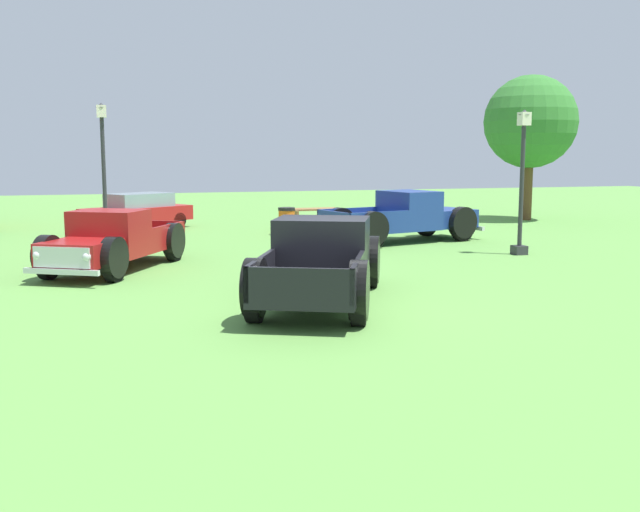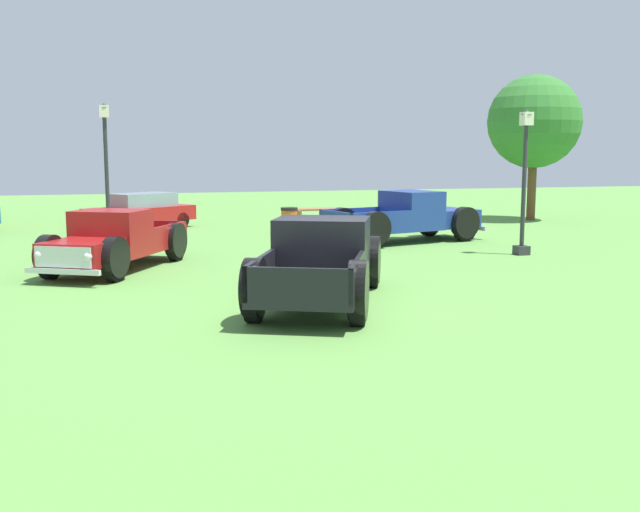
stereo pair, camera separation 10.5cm
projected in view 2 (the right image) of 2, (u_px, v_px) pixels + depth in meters
name	position (u px, v px, depth m)	size (l,w,h in m)	color
ground_plane	(326.00, 307.00, 13.42)	(80.00, 80.00, 0.00)	#5B9342
pickup_truck_foreground	(323.00, 261.00, 13.99)	(3.80, 5.48, 1.59)	black
pickup_truck_behind_left	(110.00, 242.00, 17.30)	(3.81, 5.02, 1.47)	maroon
pickup_truck_behind_right	(413.00, 217.00, 23.24)	(5.59, 3.20, 1.62)	navy
sedan_distant_a	(141.00, 210.00, 26.99)	(4.25, 3.56, 1.34)	#B21E1E
lamp_post_near	(107.00, 172.00, 21.90)	(0.36, 0.36, 4.30)	#2D2D33
lamp_post_far	(524.00, 180.00, 19.98)	(0.36, 0.36, 3.99)	#2D2D33
picnic_table	(317.00, 216.00, 26.98)	(1.81, 1.49, 0.78)	olive
trash_can	(289.00, 221.00, 25.14)	(0.59, 0.59, 0.95)	orange
oak_tree_east	(534.00, 122.00, 30.14)	(3.85, 3.85, 6.04)	brown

